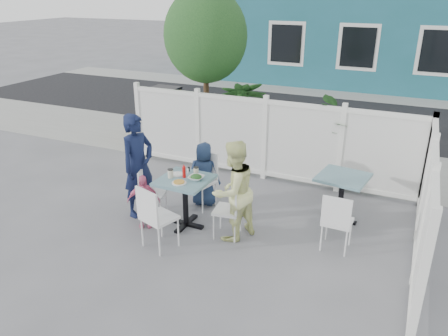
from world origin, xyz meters
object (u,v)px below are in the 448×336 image
at_px(main_table, 185,189).
at_px(woman, 233,191).
at_px(chair_near, 154,214).
at_px(man, 138,166).
at_px(chair_left, 149,189).
at_px(chair_right, 232,206).
at_px(toddler, 144,201).
at_px(utility_cabinet, 166,113).
at_px(boy, 204,174).
at_px(spare_table, 342,186).
at_px(chair_back, 204,175).

xyz_separation_m(main_table, woman, (0.82, -0.01, 0.14)).
height_order(chair_near, man, man).
xyz_separation_m(chair_left, chair_right, (1.50, -0.04, 0.03)).
distance_m(man, toddler, 0.63).
bearing_deg(chair_left, chair_right, 73.51).
relative_size(utility_cabinet, boy, 1.04).
height_order(spare_table, man, man).
distance_m(chair_back, toddler, 1.18).
bearing_deg(chair_back, main_table, 107.99).
height_order(utility_cabinet, toddler, utility_cabinet).
xyz_separation_m(chair_back, toddler, (-0.53, -1.05, -0.12)).
xyz_separation_m(chair_back, chair_near, (-0.01, -1.54, 0.01)).
relative_size(main_table, boy, 0.72).
bearing_deg(toddler, chair_right, -16.22).
relative_size(spare_table, chair_right, 0.94).
relative_size(utility_cabinet, main_table, 1.46).
bearing_deg(chair_back, chair_left, 62.69).
bearing_deg(chair_left, man, -111.45).
height_order(utility_cabinet, man, man).
relative_size(chair_near, boy, 0.87).
height_order(spare_table, toddler, toddler).
height_order(chair_near, boy, boy).
distance_m(chair_back, woman, 1.19).
height_order(main_table, boy, boy).
distance_m(main_table, chair_left, 0.71).
bearing_deg(boy, woman, 123.67).
distance_m(spare_table, chair_left, 3.12).
xyz_separation_m(man, boy, (0.83, 0.74, -0.30)).
bearing_deg(boy, chair_near, 75.64).
xyz_separation_m(main_table, chair_left, (-0.69, 0.03, -0.14)).
distance_m(man, woman, 1.71).
relative_size(utility_cabinet, chair_left, 1.41).
relative_size(spare_table, woman, 0.55).
bearing_deg(woman, boy, -108.64).
bearing_deg(main_table, boy, 94.53).
height_order(chair_left, woman, woman).
xyz_separation_m(utility_cabinet, woman, (3.52, -3.90, 0.18)).
bearing_deg(toddler, chair_near, -70.96).
xyz_separation_m(spare_table, toddler, (-2.79, -1.47, -0.17)).
height_order(main_table, man, man).
height_order(utility_cabinet, chair_near, utility_cabinet).
bearing_deg(utility_cabinet, chair_left, -60.57).
distance_m(chair_left, toddler, 0.34).
relative_size(chair_left, woman, 0.54).
bearing_deg(man, chair_back, -37.84).
bearing_deg(main_table, man, 176.53).
distance_m(utility_cabinet, man, 4.24).
relative_size(chair_back, toddler, 1.09).
bearing_deg(man, chair_left, -84.79).
distance_m(chair_right, woman, 0.25).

